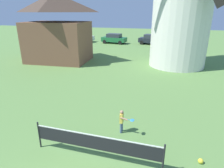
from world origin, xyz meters
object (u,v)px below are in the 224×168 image
at_px(stray_ball, 201,161).
at_px(chapel, 57,29).
at_px(parked_car_silver, 81,37).
at_px(parked_car_black, 152,39).
at_px(parked_car_green, 114,38).
at_px(tennis_net, 96,143).
at_px(player_far, 122,120).

height_order(stray_ball, chapel, chapel).
relative_size(parked_car_silver, parked_car_black, 1.08).
bearing_deg(stray_ball, parked_car_green, 112.16).
bearing_deg(tennis_net, chapel, 124.95).
relative_size(stray_ball, parked_car_green, 0.04).
height_order(parked_car_silver, parked_car_green, same).
xyz_separation_m(parked_car_silver, parked_car_black, (12.05, 0.44, -0.00)).
relative_size(parked_car_green, chapel, 0.55).
xyz_separation_m(parked_car_black, chapel, (-8.22, -14.01, 2.47)).
bearing_deg(tennis_net, stray_ball, 12.85).
xyz_separation_m(player_far, parked_car_green, (-7.30, 24.39, 0.21)).
distance_m(player_far, chapel, 14.79).
relative_size(tennis_net, chapel, 0.61).
bearing_deg(stray_ball, chapel, 136.16).
bearing_deg(chapel, parked_car_black, 59.60).
relative_size(tennis_net, parked_car_green, 1.12).
height_order(parked_car_black, chapel, chapel).
relative_size(parked_car_silver, chapel, 0.59).
bearing_deg(parked_car_silver, stray_ball, -57.39).
height_order(player_far, chapel, chapel).
height_order(player_far, parked_car_black, parked_car_black).
bearing_deg(parked_car_silver, chapel, -74.22).
relative_size(stray_ball, chapel, 0.02).
distance_m(stray_ball, parked_car_green, 27.49).
bearing_deg(chapel, parked_car_green, 80.65).
height_order(parked_car_silver, chapel, chapel).
relative_size(player_far, parked_car_silver, 0.24).
distance_m(tennis_net, chapel, 15.93).
height_order(player_far, stray_ball, player_far).
bearing_deg(player_far, chapel, 130.77).
height_order(tennis_net, stray_ball, tennis_net).
xyz_separation_m(stray_ball, chapel, (-12.57, 12.07, 3.19)).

